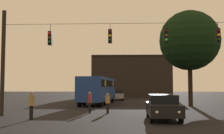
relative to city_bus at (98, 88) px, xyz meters
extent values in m
plane|color=black|center=(3.59, -1.19, -1.87)|extent=(168.00, 168.00, 0.00)
cylinder|color=black|center=(-5.49, -12.89, 1.81)|extent=(0.28, 0.28, 7.34)
cylinder|color=black|center=(3.59, -12.89, 4.49)|extent=(18.16, 0.02, 0.02)
cylinder|color=black|center=(-2.20, -12.89, 4.22)|extent=(0.03, 0.03, 0.51)
cube|color=black|center=(-2.20, -12.89, 3.49)|extent=(0.26, 0.32, 0.95)
sphere|color=red|center=(-2.20, -13.07, 3.79)|extent=(0.20, 0.20, 0.20)
sphere|color=#5B3D0C|center=(-2.20, -13.07, 3.49)|extent=(0.20, 0.20, 0.20)
sphere|color=#0C4219|center=(-2.20, -13.07, 3.19)|extent=(0.20, 0.20, 0.20)
cylinder|color=black|center=(1.97, -12.89, 4.27)|extent=(0.03, 0.03, 0.40)
cube|color=black|center=(1.97, -12.89, 3.60)|extent=(0.26, 0.32, 0.95)
sphere|color=#510A0A|center=(1.97, -13.07, 3.90)|extent=(0.20, 0.20, 0.20)
sphere|color=orange|center=(1.97, -13.07, 3.60)|extent=(0.20, 0.20, 0.20)
sphere|color=#0C4219|center=(1.97, -13.07, 3.30)|extent=(0.20, 0.20, 0.20)
cylinder|color=black|center=(5.79, -12.89, 4.27)|extent=(0.03, 0.03, 0.40)
cube|color=black|center=(5.79, -12.89, 3.60)|extent=(0.26, 0.32, 0.95)
sphere|color=#510A0A|center=(5.79, -13.07, 3.90)|extent=(0.20, 0.20, 0.20)
sphere|color=#5B3D0C|center=(5.79, -13.07, 3.60)|extent=(0.20, 0.20, 0.20)
sphere|color=#1EE04C|center=(5.79, -13.07, 3.30)|extent=(0.20, 0.20, 0.20)
cylinder|color=black|center=(9.29, -12.89, 4.27)|extent=(0.03, 0.03, 0.40)
cube|color=black|center=(9.29, -12.89, 3.60)|extent=(0.26, 0.32, 0.95)
sphere|color=#510A0A|center=(9.29, -13.07, 3.90)|extent=(0.20, 0.20, 0.20)
sphere|color=orange|center=(9.29, -13.07, 3.60)|extent=(0.20, 0.20, 0.20)
sphere|color=#0C4219|center=(9.29, -13.07, 3.30)|extent=(0.20, 0.20, 0.20)
cube|color=navy|center=(0.00, 0.01, -0.12)|extent=(3.56, 11.19, 2.50)
cube|color=black|center=(0.00, 0.01, 0.49)|extent=(3.53, 10.54, 0.70)
cylinder|color=black|center=(-0.72, 4.06, -1.37)|extent=(0.38, 1.02, 1.00)
cylinder|color=black|center=(1.49, 3.84, -1.37)|extent=(0.38, 1.02, 1.00)
cylinder|color=black|center=(-1.32, -2.07, -1.37)|extent=(0.38, 1.02, 1.00)
cylinder|color=black|center=(0.89, -2.29, -1.37)|extent=(0.38, 1.02, 1.00)
cylinder|color=black|center=(-1.51, -4.04, -1.37)|extent=(0.38, 1.02, 1.00)
cylinder|color=black|center=(0.70, -4.26, -1.37)|extent=(0.38, 1.02, 1.00)
cube|color=beige|center=(0.32, 3.29, 0.49)|extent=(2.63, 1.05, 0.56)
cube|color=beige|center=(-0.27, -2.73, 0.49)|extent=(2.63, 1.05, 0.56)
cube|color=black|center=(5.25, -14.86, -1.21)|extent=(1.90, 4.34, 0.68)
cube|color=black|center=(5.25, -14.71, -0.61)|extent=(1.64, 2.36, 0.52)
cylinder|color=black|center=(6.01, -16.30, -1.55)|extent=(0.23, 0.64, 0.64)
cylinder|color=black|center=(4.43, -16.26, -1.55)|extent=(0.23, 0.64, 0.64)
cylinder|color=black|center=(6.07, -13.46, -1.55)|extent=(0.23, 0.64, 0.64)
cylinder|color=black|center=(4.49, -13.43, -1.55)|extent=(0.23, 0.64, 0.64)
sphere|color=white|center=(5.78, -16.97, -1.21)|extent=(0.18, 0.18, 0.18)
sphere|color=white|center=(4.63, -16.95, -1.21)|extent=(0.18, 0.18, 0.18)
cube|color=#99999E|center=(1.94, 9.70, -1.21)|extent=(1.96, 4.37, 0.68)
cube|color=black|center=(1.94, 9.55, -0.61)|extent=(1.67, 2.38, 0.52)
cylinder|color=black|center=(1.09, 11.09, -1.55)|extent=(0.24, 0.65, 0.64)
cylinder|color=black|center=(2.67, 11.15, -1.55)|extent=(0.24, 0.65, 0.64)
cylinder|color=black|center=(1.20, 8.25, -1.55)|extent=(0.24, 0.65, 0.64)
cylinder|color=black|center=(2.78, 8.31, -1.55)|extent=(0.24, 0.65, 0.64)
sphere|color=white|center=(1.28, 11.77, -1.21)|extent=(0.18, 0.18, 0.18)
sphere|color=white|center=(2.43, 11.82, -1.21)|extent=(0.18, 0.18, 0.18)
cylinder|color=black|center=(1.71, -10.83, -1.49)|extent=(0.14, 0.14, 0.75)
cylinder|color=black|center=(1.67, -10.98, -1.49)|extent=(0.14, 0.14, 0.75)
cube|color=#997F4C|center=(1.69, -10.91, -0.83)|extent=(0.32, 0.41, 0.57)
sphere|color=#8C6B51|center=(1.69, -10.91, -0.44)|extent=(0.20, 0.20, 0.20)
cylinder|color=black|center=(-2.67, -14.99, -1.44)|extent=(0.14, 0.14, 0.84)
cylinder|color=black|center=(-2.71, -15.15, -1.44)|extent=(0.14, 0.14, 0.84)
cube|color=#997F4C|center=(-2.69, -15.07, -0.70)|extent=(0.31, 0.40, 0.63)
sphere|color=#8C6B51|center=(-2.69, -15.07, -0.27)|extent=(0.23, 0.23, 0.23)
cylinder|color=black|center=(0.33, -10.61, -1.47)|extent=(0.14, 0.14, 0.80)
cylinder|color=black|center=(0.32, -10.77, -1.47)|extent=(0.14, 0.14, 0.80)
cube|color=maroon|center=(0.33, -10.69, -0.77)|extent=(0.25, 0.37, 0.60)
sphere|color=#8C6B51|center=(0.33, -10.69, -0.36)|extent=(0.22, 0.22, 0.22)
cube|color=black|center=(4.42, 24.48, 1.81)|extent=(14.84, 11.57, 7.36)
cube|color=black|center=(4.42, 24.48, 5.74)|extent=(14.84, 11.57, 0.50)
cylinder|color=black|center=(9.81, -2.72, 0.45)|extent=(0.46, 0.46, 4.63)
sphere|color=black|center=(9.81, -2.72, 4.97)|extent=(6.28, 6.28, 6.28)
camera|label=1|loc=(2.88, -31.70, 0.13)|focal=44.37mm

